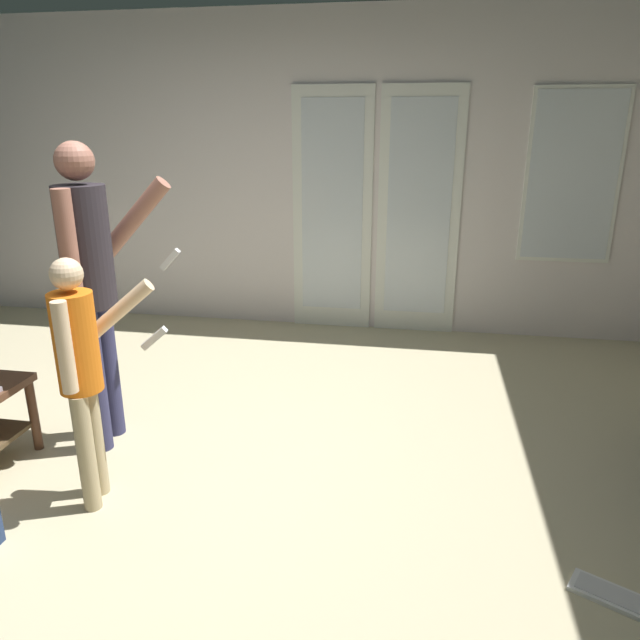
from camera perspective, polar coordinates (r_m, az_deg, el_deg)
The scene contains 5 objects.
ground_plane at distance 3.20m, azimuth -14.23°, elevation -15.17°, with size 6.33×5.32×0.02m, color #C6BA95.
wall_back_with_doors at distance 5.17m, azimuth -2.25°, elevation 13.54°, with size 6.33×0.09×2.65m.
person_adult at distance 3.32m, azimuth -21.33°, elevation 4.29°, with size 0.56×0.49×1.66m.
person_child at distance 2.85m, azimuth -22.14°, elevation -3.85°, with size 0.44×0.39×1.20m.
loose_keyboard at distance 2.74m, azimuth 27.97°, elevation -23.13°, with size 0.45×0.32×0.02m.
Camera 1 is at (1.19, -2.41, 1.73)m, focal length 33.01 mm.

